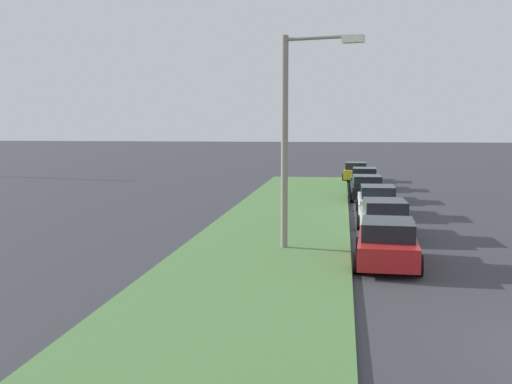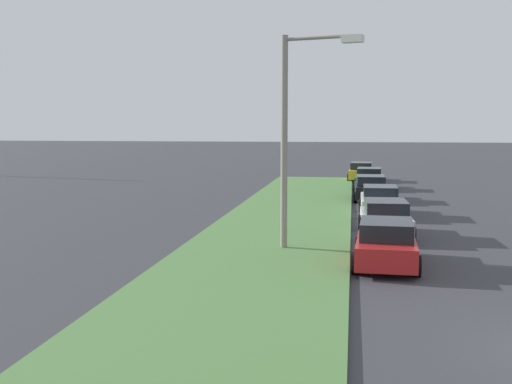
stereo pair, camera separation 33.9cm
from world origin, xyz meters
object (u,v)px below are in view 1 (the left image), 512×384
object	(u,v)px
parked_car_white	(377,201)
parked_car_green	(365,178)
parked_car_black	(367,188)
streetlight	(294,126)
parked_car_silver	(384,218)
parked_car_yellow	(356,172)
parked_car_red	(387,243)

from	to	relation	value
parked_car_white	parked_car_green	bearing A→B (deg)	0.87
parked_car_black	parked_car_green	size ratio (longest dim) A/B	0.99
streetlight	parked_car_black	bearing A→B (deg)	-11.08
parked_car_silver	parked_car_black	distance (m)	12.25
parked_car_white	parked_car_yellow	bearing A→B (deg)	1.93
parked_car_silver	parked_car_yellow	distance (m)	25.40
parked_car_yellow	streetlight	xyz separation A→B (m)	(-28.96, 2.72, 3.67)
parked_car_black	parked_car_green	bearing A→B (deg)	-1.52
parked_car_red	streetlight	world-z (taller)	streetlight
parked_car_silver	streetlight	bearing A→B (deg)	134.61
parked_car_white	streetlight	size ratio (longest dim) A/B	0.57
parked_car_red	parked_car_yellow	xyz separation A→B (m)	(30.84, 0.40, 0.00)
parked_car_red	parked_car_white	bearing A→B (deg)	1.30
parked_car_red	parked_car_white	distance (m)	11.39
parked_car_red	parked_car_black	xyz separation A→B (m)	(17.69, 0.02, 0.00)
parked_car_red	parked_car_white	size ratio (longest dim) A/B	1.02
parked_car_green	parked_car_red	bearing A→B (deg)	-177.37
parked_car_black	parked_car_yellow	size ratio (longest dim) A/B	0.98
parked_car_green	streetlight	distance (m)	23.07
streetlight	parked_car_yellow	bearing A→B (deg)	-5.37
parked_car_white	streetlight	world-z (taller)	streetlight
parked_car_yellow	streetlight	world-z (taller)	streetlight
parked_car_silver	streetlight	distance (m)	6.12
parked_car_green	parked_car_black	bearing A→B (deg)	-177.95
parked_car_red	parked_car_black	size ratio (longest dim) A/B	1.01
parked_car_white	parked_car_yellow	xyz separation A→B (m)	(19.45, 0.66, 0.00)
parked_car_red	parked_car_white	world-z (taller)	same
parked_car_silver	parked_car_green	xyz separation A→B (m)	(18.99, 0.18, 0.00)
parked_car_white	parked_car_green	xyz separation A→B (m)	(13.04, 0.20, 0.00)
parked_car_silver	parked_car_yellow	xyz separation A→B (m)	(25.40, 0.64, 0.00)
parked_car_green	parked_car_yellow	size ratio (longest dim) A/B	1.00
parked_car_white	parked_car_black	size ratio (longest dim) A/B	0.99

